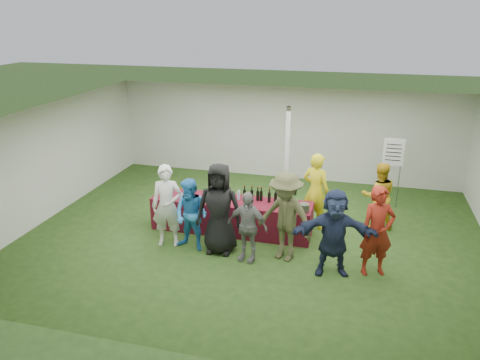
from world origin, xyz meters
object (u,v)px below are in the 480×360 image
(staff_pourer, at_px, (316,191))
(customer_4, at_px, (285,217))
(staff_back, at_px, (379,196))
(customer_2, at_px, (219,209))
(wine_list_sign, at_px, (393,157))
(customer_0, at_px, (167,206))
(dump_bucket, at_px, (304,208))
(customer_6, at_px, (377,231))
(customer_3, at_px, (247,226))
(customer_5, at_px, (334,233))
(customer_1, at_px, (191,215))
(serving_table, at_px, (231,216))

(staff_pourer, xyz_separation_m, customer_4, (-0.43, -1.64, 0.03))
(staff_back, distance_m, customer_2, 3.73)
(staff_back, relative_size, customer_4, 0.85)
(wine_list_sign, height_order, customer_0, wine_list_sign)
(dump_bucket, height_order, customer_6, customer_6)
(dump_bucket, bearing_deg, customer_3, -136.53)
(wine_list_sign, bearing_deg, customer_0, -144.31)
(customer_5, bearing_deg, staff_pourer, 94.33)
(staff_pourer, xyz_separation_m, customer_0, (-2.92, -1.65, -0.00))
(customer_0, distance_m, customer_1, 0.57)
(serving_table, distance_m, customer_1, 1.24)
(wine_list_sign, height_order, customer_2, customer_2)
(dump_bucket, bearing_deg, staff_pourer, 81.07)
(customer_2, bearing_deg, customer_5, -9.23)
(customer_4, distance_m, customer_6, 1.75)
(staff_pourer, height_order, customer_4, customer_4)
(customer_3, xyz_separation_m, customer_4, (0.72, 0.22, 0.19))
(customer_1, height_order, customer_5, customer_5)
(staff_pourer, xyz_separation_m, customer_6, (1.32, -1.75, -0.01))
(customer_0, xyz_separation_m, customer_6, (4.24, -0.10, -0.01))
(serving_table, xyz_separation_m, customer_1, (-0.57, -1.03, 0.40))
(customer_2, height_order, customer_4, customer_2)
(dump_bucket, height_order, customer_0, customer_0)
(staff_pourer, distance_m, customer_4, 1.69)
(serving_table, xyz_separation_m, customer_4, (1.37, -0.94, 0.55))
(dump_bucket, distance_m, wine_list_sign, 3.20)
(customer_6, bearing_deg, customer_0, 157.92)
(staff_pourer, distance_m, customer_2, 2.43)
(customer_1, relative_size, customer_3, 1.06)
(customer_2, xyz_separation_m, customer_6, (3.10, -0.09, -0.08))
(staff_pourer, distance_m, customer_5, 2.03)
(customer_1, height_order, customer_6, customer_6)
(customer_1, bearing_deg, serving_table, 72.94)
(wine_list_sign, height_order, staff_back, wine_list_sign)
(serving_table, height_order, customer_0, customer_0)
(staff_pourer, bearing_deg, customer_5, 127.48)
(wine_list_sign, bearing_deg, serving_table, -145.97)
(wine_list_sign, xyz_separation_m, staff_pourer, (-1.69, -1.66, -0.43))
(wine_list_sign, height_order, customer_3, wine_list_sign)
(staff_back, distance_m, customer_6, 2.08)
(serving_table, distance_m, customer_6, 3.33)
(customer_3, bearing_deg, dump_bucket, 52.85)
(serving_table, xyz_separation_m, customer_2, (0.02, -0.97, 0.58))
(customer_1, bearing_deg, customer_3, 5.41)
(customer_6, bearing_deg, wine_list_sign, 63.06)
(wine_list_sign, bearing_deg, staff_back, -103.10)
(customer_2, distance_m, customer_3, 0.70)
(serving_table, distance_m, wine_list_sign, 4.31)
(staff_back, bearing_deg, serving_table, 7.56)
(serving_table, height_order, staff_back, staff_back)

